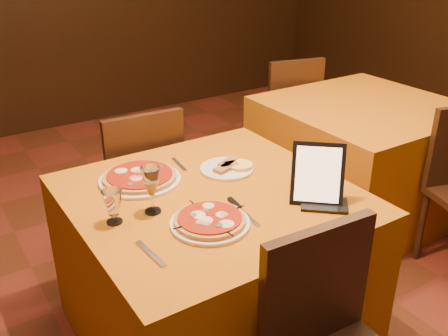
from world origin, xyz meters
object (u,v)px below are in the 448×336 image
water_glass (113,207)px  chair_side_far (283,113)px  main_table (212,268)px  tablet (318,174)px  side_table (360,159)px  pizza_near (210,221)px  pizza_far (140,178)px  wine_glass (152,190)px  chair_main_far (136,182)px

water_glass → chair_side_far: bearing=34.6°
main_table → tablet: 0.65m
main_table → tablet: size_ratio=4.51×
side_table → pizza_near: 1.75m
main_table → water_glass: (-0.42, 0.00, 0.44)m
pizza_near → chair_side_far: bearing=43.5°
pizza_near → water_glass: bearing=144.0°
pizza_far → water_glass: (-0.22, -0.26, 0.05)m
pizza_near → pizza_far: (-0.07, 0.47, 0.00)m
pizza_far → wine_glass: wine_glass is taller
side_table → water_glass: 1.96m
wine_glass → water_glass: (-0.15, 0.01, -0.03)m
main_table → wine_glass: (-0.26, -0.01, 0.47)m
pizza_near → water_glass: (-0.28, 0.21, 0.05)m
wine_glass → tablet: tablet is taller
chair_side_far → pizza_far: chair_side_far is taller
chair_main_far → chair_side_far: bearing=-158.8°
chair_main_far → pizza_far: 0.66m
chair_main_far → tablet: bearing=109.4°
chair_side_far → pizza_near: size_ratio=3.10×
pizza_near → water_glass: water_glass is taller
chair_main_far → pizza_far: bearing=73.3°
chair_side_far → pizza_far: bearing=45.5°
chair_main_far → wine_glass: (-0.26, -0.82, 0.39)m
side_table → chair_side_far: bearing=90.0°
chair_main_far → water_glass: chair_main_far is taller
chair_main_far → chair_side_far: 1.50m
main_table → chair_side_far: (1.43, 1.28, 0.08)m
side_table → pizza_near: (-1.56, -0.68, 0.39)m
chair_main_far → pizza_far: chair_main_far is taller
main_table → chair_side_far: 1.92m
pizza_far → pizza_near: bearing=-81.9°
side_table → pizza_near: pizza_near is taller
chair_main_far → pizza_near: size_ratio=3.10×
side_table → water_glass: water_glass is taller
wine_glass → tablet: size_ratio=0.78×
tablet → chair_main_far: bearing=147.9°
pizza_near → tablet: (0.45, -0.07, 0.10)m
side_table → tablet: bearing=-146.1°
side_table → tablet: size_ratio=4.51×
pizza_near → wine_glass: size_ratio=1.54×
side_table → tablet: (-1.11, -0.75, 0.49)m
pizza_near → tablet: bearing=-9.1°
chair_side_far → pizza_near: 2.17m
side_table → chair_main_far: bearing=166.7°
chair_main_far → chair_side_far: same height
pizza_near → side_table: bearing=23.4°
pizza_far → wine_glass: 0.29m
pizza_far → tablet: tablet is taller
chair_main_far → wine_glass: 0.94m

